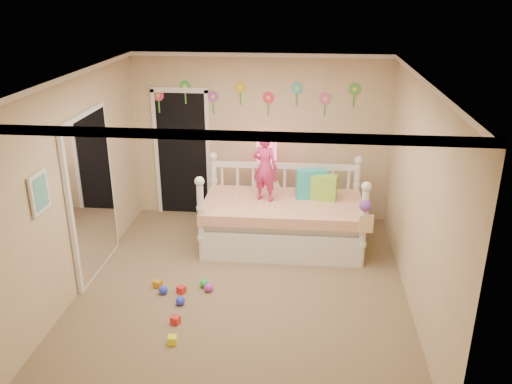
# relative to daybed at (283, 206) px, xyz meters

# --- Properties ---
(floor) EXTENTS (4.00, 4.50, 0.01)m
(floor) POSITION_rel_daybed_xyz_m (-0.42, -1.20, -0.62)
(floor) COLOR #7F684C
(floor) RESTS_ON ground
(ceiling) EXTENTS (4.00, 4.50, 0.01)m
(ceiling) POSITION_rel_daybed_xyz_m (-0.42, -1.20, 1.98)
(ceiling) COLOR white
(ceiling) RESTS_ON floor
(back_wall) EXTENTS (4.00, 0.01, 2.60)m
(back_wall) POSITION_rel_daybed_xyz_m (-0.42, 1.05, 0.68)
(back_wall) COLOR tan
(back_wall) RESTS_ON floor
(left_wall) EXTENTS (0.01, 4.50, 2.60)m
(left_wall) POSITION_rel_daybed_xyz_m (-2.42, -1.20, 0.68)
(left_wall) COLOR tan
(left_wall) RESTS_ON floor
(right_wall) EXTENTS (0.01, 4.50, 2.60)m
(right_wall) POSITION_rel_daybed_xyz_m (1.58, -1.20, 0.68)
(right_wall) COLOR tan
(right_wall) RESTS_ON floor
(crown_molding) EXTENTS (4.00, 4.50, 0.06)m
(crown_molding) POSITION_rel_daybed_xyz_m (-0.42, -1.20, 1.95)
(crown_molding) COLOR white
(crown_molding) RESTS_ON ceiling
(daybed) EXTENTS (2.29, 1.25, 1.23)m
(daybed) POSITION_rel_daybed_xyz_m (0.00, 0.00, 0.00)
(daybed) COLOR white
(daybed) RESTS_ON floor
(pillow_turquoise) EXTENTS (0.45, 0.23, 0.42)m
(pillow_turquoise) POSITION_rel_daybed_xyz_m (0.39, 0.17, 0.28)
(pillow_turquoise) COLOR teal
(pillow_turquoise) RESTS_ON daybed
(pillow_lime) EXTENTS (0.41, 0.22, 0.37)m
(pillow_lime) POSITION_rel_daybed_xyz_m (0.55, 0.13, 0.25)
(pillow_lime) COLOR #90CB3E
(pillow_lime) RESTS_ON daybed
(child) EXTENTS (0.41, 0.33, 0.97)m
(child) POSITION_rel_daybed_xyz_m (-0.26, 0.03, 0.55)
(child) COLOR #CF2F6A
(child) RESTS_ON daybed
(nightstand) EXTENTS (0.44, 0.36, 0.67)m
(nightstand) POSITION_rel_daybed_xyz_m (-0.30, 0.72, -0.28)
(nightstand) COLOR white
(nightstand) RESTS_ON floor
(table_lamp) EXTENTS (0.31, 0.31, 0.69)m
(table_lamp) POSITION_rel_daybed_xyz_m (-0.30, 0.72, 0.51)
(table_lamp) COLOR #E21E5A
(table_lamp) RESTS_ON nightstand
(closet_doorway) EXTENTS (0.90, 0.04, 2.07)m
(closet_doorway) POSITION_rel_daybed_xyz_m (-1.67, 1.03, 0.42)
(closet_doorway) COLOR black
(closet_doorway) RESTS_ON back_wall
(flower_decals) EXTENTS (3.40, 0.02, 0.50)m
(flower_decals) POSITION_rel_daybed_xyz_m (-0.51, 1.03, 1.32)
(flower_decals) COLOR #B2668C
(flower_decals) RESTS_ON back_wall
(mirror_closet) EXTENTS (0.07, 1.30, 2.10)m
(mirror_closet) POSITION_rel_daybed_xyz_m (-2.38, -0.90, 0.43)
(mirror_closet) COLOR white
(mirror_closet) RESTS_ON left_wall
(wall_picture) EXTENTS (0.05, 0.34, 0.42)m
(wall_picture) POSITION_rel_daybed_xyz_m (-2.39, -2.10, 0.93)
(wall_picture) COLOR white
(wall_picture) RESTS_ON left_wall
(hanging_bag) EXTENTS (0.20, 0.16, 0.36)m
(hanging_bag) POSITION_rel_daybed_xyz_m (1.08, -0.58, 0.13)
(hanging_bag) COLOR beige
(hanging_bag) RESTS_ON daybed
(toy_scatter) EXTENTS (0.83, 1.32, 0.11)m
(toy_scatter) POSITION_rel_daybed_xyz_m (-1.23, -1.73, -0.56)
(toy_scatter) COLOR #996666
(toy_scatter) RESTS_ON floor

